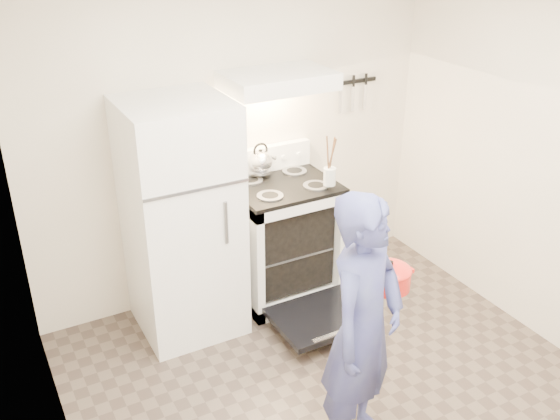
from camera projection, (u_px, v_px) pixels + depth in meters
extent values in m
plane|color=brown|center=(365.00, 420.00, 3.78)|extent=(3.60, 3.60, 0.00)
cube|color=#F0E3C9|center=(235.00, 137.00, 4.66)|extent=(3.20, 0.02, 2.50)
cube|color=white|center=(182.00, 220.00, 4.31)|extent=(0.70, 0.70, 1.70)
cube|color=white|center=(283.00, 241.00, 4.85)|extent=(0.76, 0.65, 0.92)
cube|color=black|center=(283.00, 185.00, 4.64)|extent=(0.76, 0.65, 0.03)
cube|color=white|center=(265.00, 159.00, 4.81)|extent=(0.76, 0.07, 0.20)
cube|color=black|center=(322.00, 317.00, 4.52)|extent=(0.70, 0.54, 0.04)
cube|color=slate|center=(283.00, 244.00, 4.85)|extent=(0.60, 0.52, 0.01)
cube|color=white|center=(278.00, 80.00, 4.36)|extent=(0.76, 0.50, 0.12)
cube|color=black|center=(355.00, 81.00, 4.96)|extent=(0.40, 0.02, 0.03)
cylinder|color=#966F52|center=(299.00, 243.00, 4.83)|extent=(0.30, 0.30, 0.02)
cylinder|color=silver|center=(330.00, 176.00, 4.51)|extent=(0.11, 0.11, 0.13)
imported|color=navy|center=(363.00, 330.00, 3.30)|extent=(0.68, 0.59, 1.58)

